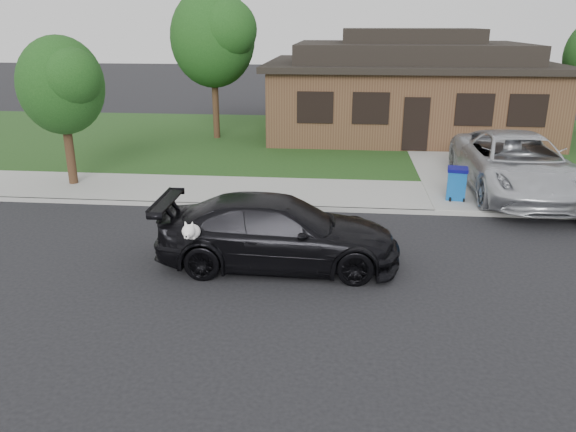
# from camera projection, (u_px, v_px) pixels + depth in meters

# --- Properties ---
(ground) EXTENTS (120.00, 120.00, 0.00)m
(ground) POSITION_uv_depth(u_px,v_px,m) (288.00, 259.00, 12.64)
(ground) COLOR black
(ground) RESTS_ON ground
(sidewalk) EXTENTS (60.00, 3.00, 0.12)m
(sidewalk) POSITION_uv_depth(u_px,v_px,m) (304.00, 193.00, 17.32)
(sidewalk) COLOR gray
(sidewalk) RESTS_ON ground
(curb) EXTENTS (60.00, 0.12, 0.12)m
(curb) POSITION_uv_depth(u_px,v_px,m) (300.00, 208.00, 15.91)
(curb) COLOR gray
(curb) RESTS_ON ground
(lawn) EXTENTS (60.00, 13.00, 0.13)m
(lawn) POSITION_uv_depth(u_px,v_px,m) (317.00, 141.00, 24.84)
(lawn) COLOR #193814
(lawn) RESTS_ON ground
(driveway) EXTENTS (4.50, 13.00, 0.14)m
(driveway) POSITION_uv_depth(u_px,v_px,m) (470.00, 160.00, 21.45)
(driveway) COLOR gray
(driveway) RESTS_ON ground
(sedan) EXTENTS (5.27, 2.51, 1.52)m
(sedan) POSITION_uv_depth(u_px,v_px,m) (278.00, 232.00, 12.14)
(sedan) COLOR black
(sedan) RESTS_ON ground
(minivan) EXTENTS (3.07, 6.40, 1.76)m
(minivan) POSITION_uv_depth(u_px,v_px,m) (516.00, 164.00, 16.85)
(minivan) COLOR silver
(minivan) RESTS_ON driveway
(recycling_bin) EXTENTS (0.66, 0.66, 0.95)m
(recycling_bin) POSITION_uv_depth(u_px,v_px,m) (457.00, 184.00, 16.36)
(recycling_bin) COLOR #0D4B94
(recycling_bin) RESTS_ON sidewalk
(house) EXTENTS (12.60, 8.60, 4.65)m
(house) POSITION_uv_depth(u_px,v_px,m) (407.00, 89.00, 25.66)
(house) COLOR #422B1C
(house) RESTS_ON ground
(tree_0) EXTENTS (3.78, 3.60, 6.34)m
(tree_0) POSITION_uv_depth(u_px,v_px,m) (216.00, 36.00, 23.68)
(tree_0) COLOR #332114
(tree_0) RESTS_ON ground
(tree_2) EXTENTS (2.73, 2.60, 4.59)m
(tree_2) POSITION_uv_depth(u_px,v_px,m) (63.00, 84.00, 17.06)
(tree_2) COLOR #332114
(tree_2) RESTS_ON ground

